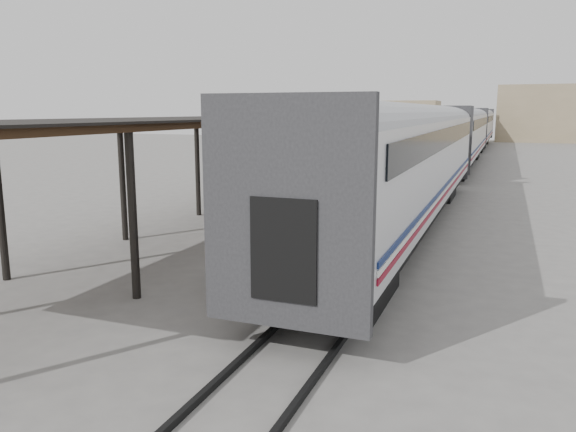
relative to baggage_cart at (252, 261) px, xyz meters
The scene contains 11 objects.
ground 1.05m from the baggage_cart, behind, with size 160.00×160.00×0.00m, color slate.
train 34.07m from the baggage_cart, 85.98° to the left, with size 3.45×76.01×4.01m.
canopy 24.72m from the baggage_cart, 99.90° to the left, with size 4.90×64.30×4.15m.
rails 34.22m from the baggage_cart, 86.00° to the left, with size 1.54×150.00×0.12m.
building_far 79.30m from the baggage_cart, 80.42° to the left, with size 18.00×10.00×8.00m, color tan.
building_left 82.87m from the baggage_cart, 97.50° to the left, with size 12.00×8.00×6.00m, color tan.
baggage_cart is the anchor object (origin of this frame).
suitcase_stack 0.56m from the baggage_cart, 118.01° to the left, with size 1.20×1.39×0.60m.
luggage_tug 21.92m from the baggage_cart, 100.34° to the left, with size 1.07×1.47×1.18m.
porter 1.32m from the baggage_cart, 68.96° to the right, with size 0.67×0.44×1.83m, color navy.
pedestrian 12.31m from the baggage_cart, 109.46° to the left, with size 0.90×0.38×1.54m, color black.
Camera 1 is at (6.60, -12.58, 4.37)m, focal length 35.00 mm.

